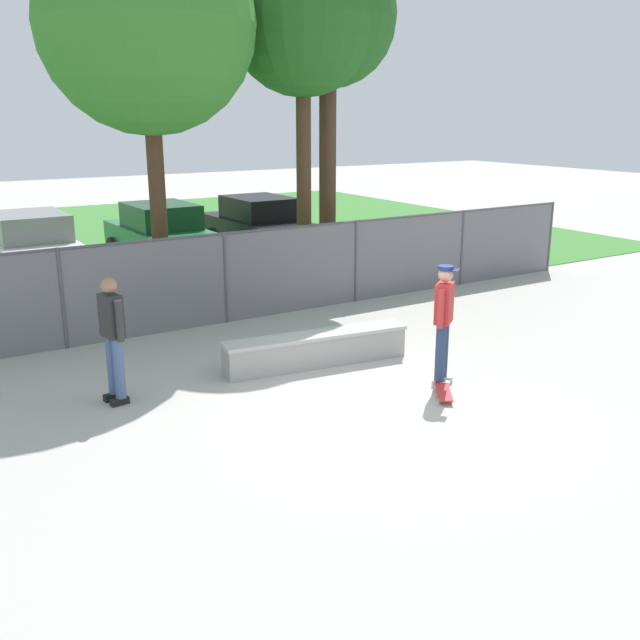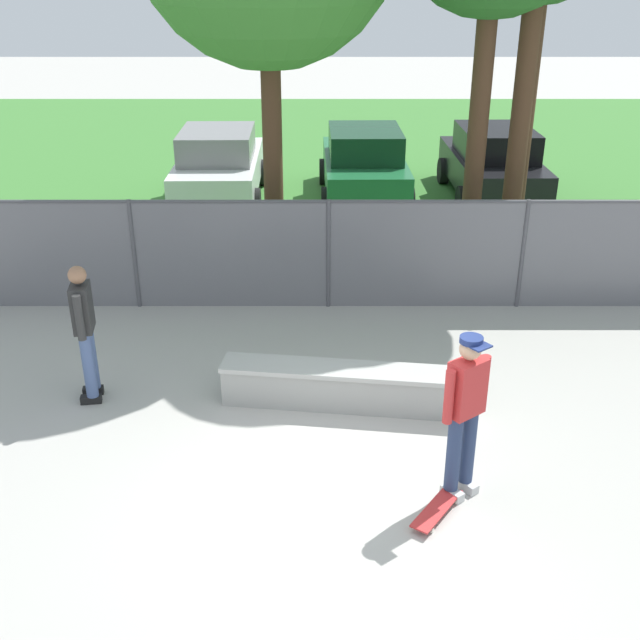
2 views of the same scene
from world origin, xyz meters
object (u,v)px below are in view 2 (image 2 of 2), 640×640
at_px(skateboarder, 467,409).
at_px(car_white, 221,165).
at_px(bystander, 87,327).
at_px(car_black, 496,163).
at_px(concrete_ledge, 347,387).
at_px(car_green, 367,164).
at_px(skateboard, 439,509).

distance_m(skateboarder, car_white, 11.46).
distance_m(skateboarder, bystander, 4.77).
distance_m(car_black, bystander, 11.43).
distance_m(concrete_ledge, car_white, 9.47).
xyz_separation_m(car_green, bystander, (-3.93, -9.01, 0.17)).
height_order(skateboard, car_black, car_black).
bearing_deg(car_green, skateboarder, -87.69).
height_order(skateboarder, skateboard, skateboarder).
bearing_deg(car_white, car_green, 1.92).
distance_m(skateboard, bystander, 4.78).
xyz_separation_m(skateboarder, car_black, (2.56, 11.01, -0.19)).
xyz_separation_m(skateboarder, bystander, (-4.37, 1.91, -0.02)).
relative_size(car_white, bystander, 2.32).
bearing_deg(car_black, car_white, -178.21).
bearing_deg(skateboarder, car_black, 76.93).
relative_size(skateboarder, skateboard, 2.39).
height_order(skateboard, car_green, car_green).
bearing_deg(skateboarder, concrete_ledge, 123.32).
bearing_deg(car_green, car_black, 1.64).
xyz_separation_m(concrete_ledge, skateboard, (0.87, -2.11, -0.20)).
bearing_deg(car_green, bystander, -113.54).
distance_m(car_green, bystander, 9.83).
height_order(car_green, bystander, bystander).
bearing_deg(skateboarder, car_white, 109.30).
distance_m(concrete_ledge, car_black, 10.00).
bearing_deg(bystander, car_black, 52.73).
height_order(concrete_ledge, car_black, car_black).
bearing_deg(concrete_ledge, car_black, 68.25).
height_order(car_white, car_black, same).
height_order(skateboarder, car_black, skateboarder).
height_order(skateboarder, bystander, skateboarder).
bearing_deg(car_white, skateboard, -72.54).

